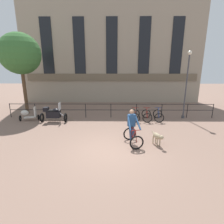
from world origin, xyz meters
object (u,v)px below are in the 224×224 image
(cyclist_with_bike, at_px, (132,129))
(parked_scooter, at_px, (28,114))
(parked_bicycle_near_lamp, at_px, (135,115))
(parked_bicycle_mid_right, at_px, (158,115))
(parked_motorcycle, at_px, (53,114))
(dog, at_px, (158,137))
(street_lamp, at_px, (187,82))
(parked_bicycle_mid_left, at_px, (147,115))

(cyclist_with_bike, distance_m, parked_scooter, 7.81)
(cyclist_with_bike, distance_m, parked_bicycle_near_lamp, 3.85)
(cyclist_with_bike, bearing_deg, parked_scooter, 140.33)
(cyclist_with_bike, height_order, parked_bicycle_mid_right, cyclist_with_bike)
(parked_motorcycle, height_order, parked_bicycle_mid_right, parked_motorcycle)
(cyclist_with_bike, xyz_separation_m, parked_bicycle_mid_right, (2.23, 3.79, -0.41))
(dog, bearing_deg, cyclist_with_bike, 149.96)
(parked_bicycle_near_lamp, height_order, street_lamp, street_lamp)
(parked_bicycle_mid_left, height_order, street_lamp, street_lamp)
(dog, bearing_deg, parked_bicycle_mid_right, 56.27)
(dog, distance_m, street_lamp, 5.87)
(parked_motorcycle, xyz_separation_m, parked_scooter, (-1.85, 0.28, -0.10))
(parked_bicycle_near_lamp, relative_size, parked_bicycle_mid_left, 1.00)
(parked_bicycle_mid_left, bearing_deg, street_lamp, -163.31)
(parked_bicycle_mid_right, xyz_separation_m, parked_scooter, (-9.13, -0.14, 0.10))
(parked_bicycle_mid_left, relative_size, parked_bicycle_mid_right, 0.98)
(cyclist_with_bike, relative_size, parked_motorcycle, 0.97)
(cyclist_with_bike, distance_m, parked_bicycle_mid_right, 4.41)
(cyclist_with_bike, bearing_deg, parked_motorcycle, 134.52)
(parked_bicycle_near_lamp, relative_size, parked_scooter, 0.88)
(parked_bicycle_mid_left, relative_size, street_lamp, 0.25)
(cyclist_with_bike, height_order, parked_motorcycle, cyclist_with_bike)
(parked_motorcycle, bearing_deg, dog, -119.68)
(parked_bicycle_mid_left, height_order, parked_bicycle_mid_right, same)
(parked_bicycle_mid_right, bearing_deg, parked_motorcycle, 10.95)
(dog, distance_m, parked_bicycle_near_lamp, 4.06)
(cyclist_with_bike, relative_size, parked_scooter, 1.27)
(parked_bicycle_mid_left, bearing_deg, parked_motorcycle, 9.18)
(parked_bicycle_near_lamp, height_order, parked_bicycle_mid_left, same)
(street_lamp, bearing_deg, parked_scooter, -176.43)
(cyclist_with_bike, height_order, dog, cyclist_with_bike)
(dog, xyz_separation_m, street_lamp, (2.98, 4.56, 2.19))
(cyclist_with_bike, bearing_deg, parked_bicycle_mid_right, 47.66)
(parked_bicycle_near_lamp, bearing_deg, parked_bicycle_mid_left, -174.00)
(dog, distance_m, parked_bicycle_mid_right, 4.14)
(parked_bicycle_mid_left, distance_m, street_lamp, 3.63)
(cyclist_with_bike, xyz_separation_m, parked_scooter, (-6.90, 3.64, -0.30))
(parked_motorcycle, height_order, parked_bicycle_mid_left, parked_motorcycle)
(cyclist_with_bike, height_order, street_lamp, street_lamp)
(parked_motorcycle, bearing_deg, cyclist_with_bike, -123.49)
(parked_motorcycle, bearing_deg, parked_bicycle_near_lamp, -85.56)
(dog, bearing_deg, parked_scooter, 135.08)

